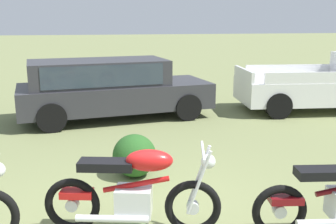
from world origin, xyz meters
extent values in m
torus|color=black|center=(0.58, 0.13, 0.32)|extent=(0.64, 0.24, 0.63)
torus|color=black|center=(-0.75, 0.45, 0.32)|extent=(0.64, 0.24, 0.63)
cylinder|color=silver|center=(0.58, 0.13, 0.32)|extent=(0.16, 0.13, 0.14)
cylinder|color=silver|center=(-0.75, 0.45, 0.32)|extent=(0.16, 0.13, 0.14)
cylinder|color=silver|center=(0.66, 0.20, 0.65)|extent=(0.27, 0.10, 0.74)
cylinder|color=silver|center=(0.62, 0.02, 0.65)|extent=(0.27, 0.10, 0.74)
cube|color=silver|center=(-0.06, 0.28, 0.38)|extent=(0.46, 0.39, 0.32)
cylinder|color=red|center=(-0.03, 0.27, 0.58)|extent=(0.74, 0.23, 0.21)
ellipsoid|color=red|center=(0.11, 0.24, 0.86)|extent=(0.57, 0.37, 0.24)
cube|color=black|center=(-0.35, 0.35, 0.80)|extent=(0.64, 0.37, 0.10)
cube|color=red|center=(-0.69, 0.43, 0.46)|extent=(0.39, 0.26, 0.08)
cylinder|color=silver|center=(0.68, 0.10, 0.98)|extent=(0.18, 0.63, 0.03)
sphere|color=silver|center=(0.74, 0.09, 0.86)|extent=(0.19, 0.19, 0.16)
cylinder|color=silver|center=(-0.31, 0.18, 0.24)|extent=(0.80, 0.26, 0.08)
torus|color=black|center=(1.50, -0.12, 0.31)|extent=(0.62, 0.18, 0.61)
cylinder|color=silver|center=(1.50, -0.12, 0.31)|extent=(0.15, 0.12, 0.14)
cube|color=black|center=(1.95, -0.19, 0.75)|extent=(0.63, 0.32, 0.10)
cube|color=maroon|center=(1.56, -0.13, 0.45)|extent=(0.38, 0.23, 0.08)
cylinder|color=silver|center=(2.01, -0.36, 0.24)|extent=(0.80, 0.20, 0.08)
cube|color=#2D2D33|center=(0.10, 5.72, 0.55)|extent=(4.73, 2.33, 0.60)
cube|color=#2D2D33|center=(-0.30, 5.67, 1.13)|extent=(3.36, 1.97, 0.60)
cube|color=#2D3842|center=(-0.30, 5.67, 1.15)|extent=(2.89, 1.94, 0.48)
cylinder|color=black|center=(1.54, 6.73, 0.32)|extent=(0.66, 0.31, 0.64)
cylinder|color=black|center=(1.76, 5.15, 0.32)|extent=(0.66, 0.31, 0.64)
cylinder|color=black|center=(-1.57, 6.30, 0.32)|extent=(0.66, 0.31, 0.64)
cylinder|color=black|center=(-1.34, 4.71, 0.32)|extent=(0.66, 0.31, 0.64)
cube|color=silver|center=(5.04, 6.37, 0.99)|extent=(2.63, 0.34, 0.28)
cube|color=silver|center=(4.88, 4.78, 0.99)|extent=(2.63, 0.34, 0.28)
cube|color=silver|center=(3.38, 5.74, 0.99)|extent=(0.24, 1.60, 0.28)
cylinder|color=black|center=(4.11, 6.46, 0.32)|extent=(0.66, 0.28, 0.64)
cylinder|color=black|center=(3.95, 4.88, 0.32)|extent=(0.66, 0.28, 0.64)
ellipsoid|color=#23511E|center=(0.12, 1.94, 0.33)|extent=(0.67, 0.69, 0.66)
camera|label=1|loc=(-0.47, -3.81, 2.36)|focal=42.36mm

